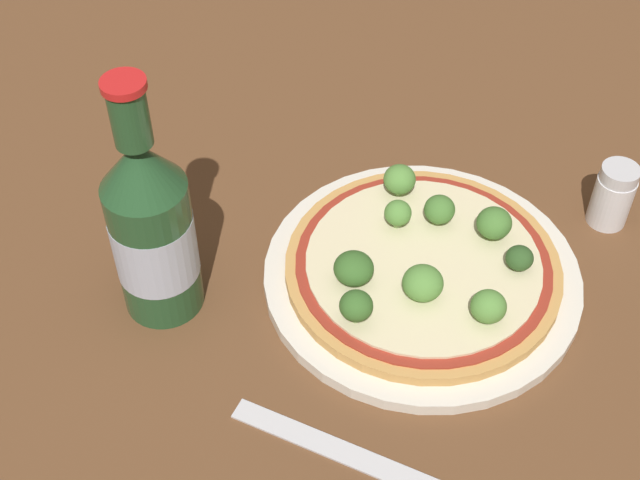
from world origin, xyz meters
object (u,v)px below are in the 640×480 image
beer_bottle (152,228)px  pepper_shaker (613,195)px  fork (338,449)px  pizza (423,266)px

beer_bottle → pepper_shaker: (0.27, -0.31, -0.06)m
fork → beer_bottle: bearing=-20.0°
pizza → beer_bottle: 0.23m
beer_bottle → fork: bearing=-107.3°
beer_bottle → fork: 0.23m
pizza → pepper_shaker: size_ratio=3.73×
pizza → pepper_shaker: bearing=-39.2°
beer_bottle → pepper_shaker: beer_bottle is taller
pepper_shaker → fork: (-0.34, 0.11, -0.03)m
beer_bottle → pepper_shaker: size_ratio=3.60×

